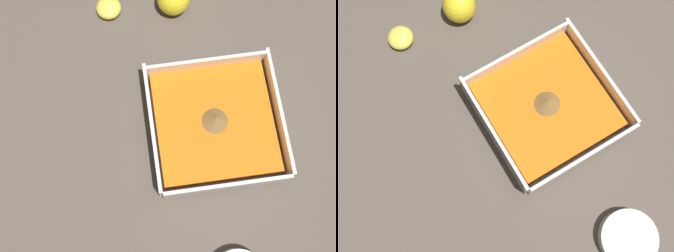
# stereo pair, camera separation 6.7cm
# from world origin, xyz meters

# --- Properties ---
(ground_plane) EXTENTS (4.00, 4.00, 0.00)m
(ground_plane) POSITION_xyz_m (0.00, 0.00, 0.00)
(ground_plane) COLOR brown
(square_dish) EXTENTS (0.22, 0.22, 0.07)m
(square_dish) POSITION_xyz_m (0.00, 0.03, 0.02)
(square_dish) COLOR silver
(square_dish) RESTS_ON ground_plane
(spice_bowl) EXTENTS (0.09, 0.09, 0.03)m
(spice_bowl) POSITION_xyz_m (0.26, 0.03, 0.01)
(spice_bowl) COLOR silver
(spice_bowl) RESTS_ON ground_plane
(lemon_squeezer) EXTENTS (0.11, 0.15, 0.06)m
(lemon_squeezer) POSITION_xyz_m (-0.26, 0.00, 0.03)
(lemon_squeezer) COLOR yellow
(lemon_squeezer) RESTS_ON ground_plane
(lemon_half) EXTENTS (0.05, 0.05, 0.03)m
(lemon_half) POSITION_xyz_m (-0.26, -0.13, 0.01)
(lemon_half) COLOR #EFDB4C
(lemon_half) RESTS_ON ground_plane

